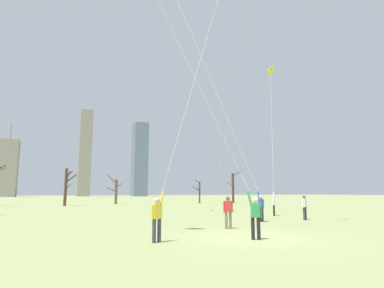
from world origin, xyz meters
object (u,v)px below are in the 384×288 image
(kite_flyer_midfield_right_green, at_px, (243,161))
(bare_tree_rightmost, at_px, (116,190))
(kite_flyer_midfield_left_teal, at_px, (179,137))
(kite_flyer_foreground_left_yellow, at_px, (273,176))
(bystander_watching_nearby, at_px, (304,206))
(bare_tree_leftmost, at_px, (66,185))
(bare_tree_left_of_center, at_px, (199,192))
(kite_flyer_foreground_right_blue, at_px, (219,137))
(bare_tree_right_of_center, at_px, (233,187))
(bystander_far_off_by_trees, at_px, (228,210))

(kite_flyer_midfield_right_green, height_order, bare_tree_rightmost, kite_flyer_midfield_right_green)
(kite_flyer_midfield_right_green, bearing_deg, kite_flyer_midfield_left_teal, -137.63)
(bare_tree_rightmost, bearing_deg, kite_flyer_midfield_left_teal, -96.43)
(kite_flyer_midfield_left_teal, distance_m, kite_flyer_midfield_right_green, 9.40)
(kite_flyer_foreground_left_yellow, bearing_deg, bystander_watching_nearby, -104.00)
(kite_flyer_midfield_left_teal, xyz_separation_m, bare_tree_leftmost, (-3.00, 35.36, -1.17))
(bare_tree_left_of_center, bearing_deg, kite_flyer_foreground_right_blue, -113.41)
(bare_tree_rightmost, xyz_separation_m, bare_tree_right_of_center, (20.13, -2.06, 0.52))
(bystander_far_off_by_trees, bearing_deg, kite_flyer_foreground_left_yellow, 40.77)
(bare_tree_right_of_center, bearing_deg, kite_flyer_midfield_left_teal, -123.16)
(kite_flyer_foreground_right_blue, relative_size, bare_tree_leftmost, 3.45)
(kite_flyer_foreground_right_blue, bearing_deg, bare_tree_right_of_center, 58.87)
(kite_flyer_foreground_left_yellow, distance_m, bystander_far_off_by_trees, 11.37)
(kite_flyer_foreground_left_yellow, relative_size, bare_tree_rightmost, 3.30)
(kite_flyer_midfield_left_teal, height_order, bare_tree_rightmost, kite_flyer_midfield_left_teal)
(bare_tree_leftmost, bearing_deg, bystander_watching_nearby, -65.30)
(bare_tree_right_of_center, distance_m, bare_tree_leftmost, 27.70)
(bare_tree_rightmost, distance_m, bare_tree_left_of_center, 13.84)
(kite_flyer_foreground_right_blue, height_order, bare_tree_rightmost, kite_flyer_foreground_right_blue)
(kite_flyer_foreground_left_yellow, distance_m, kite_flyer_midfield_right_green, 6.31)
(bare_tree_rightmost, height_order, bare_tree_right_of_center, bare_tree_right_of_center)
(kite_flyer_midfield_right_green, bearing_deg, bare_tree_rightmost, 94.23)
(kite_flyer_midfield_left_teal, distance_m, kite_flyer_foreground_left_yellow, 15.65)
(bystander_watching_nearby, bearing_deg, bare_tree_right_of_center, 67.19)
(bystander_watching_nearby, bearing_deg, bystander_far_off_by_trees, -160.97)
(kite_flyer_foreground_right_blue, bearing_deg, bystander_watching_nearby, 31.52)
(bare_tree_leftmost, height_order, bare_tree_left_of_center, bare_tree_leftmost)
(bystander_far_off_by_trees, relative_size, bare_tree_rightmost, 0.36)
(bare_tree_leftmost, xyz_separation_m, bare_tree_left_of_center, (21.22, 2.70, -0.89))
(bare_tree_rightmost, bearing_deg, kite_flyer_foreground_right_blue, -94.32)
(bare_tree_left_of_center, bearing_deg, bystander_watching_nearby, -102.49)
(kite_flyer_midfield_right_green, relative_size, bystander_watching_nearby, 13.07)
(bystander_far_off_by_trees, distance_m, bare_tree_left_of_center, 38.35)
(kite_flyer_midfield_right_green, distance_m, bystander_far_off_by_trees, 5.79)
(kite_flyer_midfield_left_teal, relative_size, bare_tree_leftmost, 4.34)
(kite_flyer_midfield_right_green, distance_m, bare_tree_leftmost, 30.70)
(bystander_watching_nearby, height_order, bare_tree_left_of_center, bare_tree_left_of_center)
(bystander_watching_nearby, height_order, bare_tree_leftmost, bare_tree_leftmost)
(kite_flyer_foreground_right_blue, height_order, bare_tree_right_of_center, kite_flyer_foreground_right_blue)
(bare_tree_rightmost, distance_m, bare_tree_right_of_center, 20.24)
(kite_flyer_foreground_left_yellow, bearing_deg, bare_tree_leftmost, 120.67)
(kite_flyer_midfield_left_teal, distance_m, bare_tree_right_of_center, 45.01)
(kite_flyer_midfield_right_green, bearing_deg, bare_tree_left_of_center, 70.45)
(kite_flyer_foreground_right_blue, bearing_deg, bare_tree_rightmost, 85.68)
(kite_flyer_foreground_right_blue, relative_size, kite_flyer_foreground_left_yellow, 1.18)
(kite_flyer_midfield_left_teal, height_order, kite_flyer_foreground_right_blue, kite_flyer_midfield_left_teal)
(bare_tree_right_of_center, bearing_deg, bare_tree_rightmost, 174.15)
(kite_flyer_midfield_left_teal, relative_size, bare_tree_right_of_center, 3.92)
(bare_tree_leftmost, bearing_deg, kite_flyer_midfield_left_teal, -85.15)
(kite_flyer_foreground_right_blue, relative_size, kite_flyer_midfield_right_green, 0.83)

